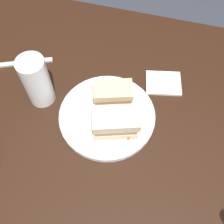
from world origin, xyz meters
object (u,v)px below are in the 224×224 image
at_px(plate, 107,116).
at_px(napkin, 163,83).
at_px(fork, 25,62).
at_px(sandwich_half_right, 113,94).
at_px(pint_glass, 38,84).
at_px(sandwich_half_left, 115,123).

xyz_separation_m(plate, napkin, (0.14, 0.16, -0.00)).
bearing_deg(plate, fork, 158.26).
relative_size(plate, sandwich_half_right, 2.23).
bearing_deg(napkin, sandwich_half_right, -140.61).
height_order(sandwich_half_right, pint_glass, pint_glass).
height_order(plate, sandwich_half_left, sandwich_half_left).
bearing_deg(fork, sandwich_half_left, 131.32).
distance_m(sandwich_half_left, napkin, 0.23).
height_order(sandwich_half_right, napkin, sandwich_half_right).
height_order(sandwich_half_left, napkin, sandwich_half_left).
height_order(sandwich_half_left, sandwich_half_right, sandwich_half_left).
height_order(plate, napkin, plate).
bearing_deg(pint_glass, plate, -4.30).
bearing_deg(sandwich_half_right, fork, 166.87).
xyz_separation_m(pint_glass, napkin, (0.35, 0.15, -0.07)).
bearing_deg(sandwich_half_right, sandwich_half_left, -71.58).
bearing_deg(pint_glass, sandwich_half_left, -12.69).
height_order(pint_glass, napkin, pint_glass).
xyz_separation_m(plate, fork, (-0.32, 0.13, -0.00)).
distance_m(plate, sandwich_half_right, 0.07).
relative_size(sandwich_half_left, sandwich_half_right, 1.10).
xyz_separation_m(sandwich_half_right, fork, (-0.32, 0.08, -0.04)).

